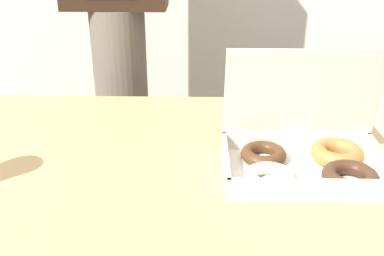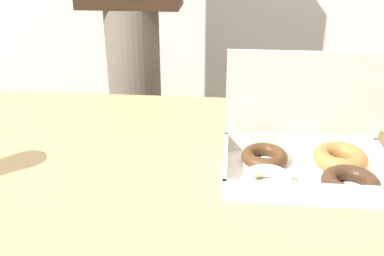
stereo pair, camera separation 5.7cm
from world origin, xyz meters
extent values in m
cube|color=white|center=(0.35, -0.04, 0.71)|extent=(0.33, 0.21, 0.01)
cube|color=white|center=(0.19, -0.04, 0.74)|extent=(0.01, 0.21, 0.04)
cube|color=white|center=(0.51, -0.04, 0.74)|extent=(0.01, 0.21, 0.04)
cube|color=white|center=(0.35, -0.14, 0.74)|extent=(0.33, 0.01, 0.04)
cube|color=white|center=(0.35, 0.06, 0.74)|extent=(0.33, 0.01, 0.04)
cube|color=white|center=(0.35, 0.04, 0.86)|extent=(0.33, 0.05, 0.20)
torus|color=silver|center=(0.27, -0.08, 0.73)|extent=(0.13, 0.13, 0.03)
torus|color=#4C2D19|center=(0.27, 0.01, 0.73)|extent=(0.14, 0.14, 0.03)
torus|color=#422819|center=(0.43, -0.08, 0.73)|extent=(0.16, 0.16, 0.03)
torus|color=#A87038|center=(0.43, 0.01, 0.73)|extent=(0.13, 0.13, 0.04)
cylinder|color=#665B51|center=(-0.15, 0.67, 0.46)|extent=(0.19, 0.19, 0.93)
camera|label=1|loc=(0.14, -0.85, 1.19)|focal=42.00mm
camera|label=2|loc=(0.19, -0.85, 1.19)|focal=42.00mm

